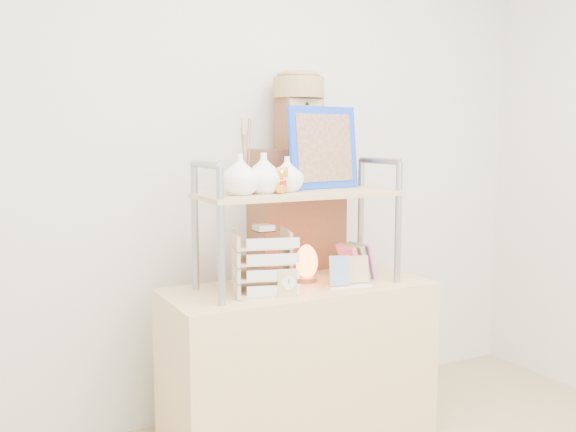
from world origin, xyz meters
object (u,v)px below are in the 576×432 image
cabinet (296,281)px  salt_lamp (306,263)px  letter_tray (263,265)px  desk (299,366)px

cabinet → salt_lamp: 0.37m
cabinet → letter_tray: (-0.38, -0.40, 0.19)m
desk → cabinet: size_ratio=0.89×
cabinet → salt_lamp: (-0.12, -0.31, 0.16)m
cabinet → letter_tray: size_ratio=4.61×
cabinet → salt_lamp: bearing=-108.1°
salt_lamp → desk: bearing=-141.3°
desk → cabinet: 0.51m
letter_tray → salt_lamp: (0.26, 0.09, -0.03)m
desk → salt_lamp: size_ratio=6.96×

